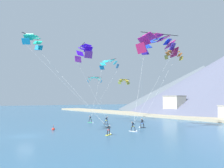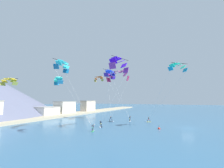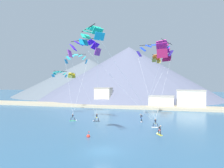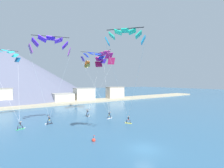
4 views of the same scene
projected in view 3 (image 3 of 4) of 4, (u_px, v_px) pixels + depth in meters
The scene contains 21 objects.
ground_plane at pixel (103, 151), 27.47m from camera, with size 400.00×400.00×0.00m, color #336084.
kitesurfer_near_lead at pixel (74, 119), 49.48m from camera, with size 1.77×0.97×1.67m.
kitesurfer_near_trail at pixel (141, 119), 47.88m from camera, with size 0.62×1.77×1.84m.
kitesurfer_mid_center at pixel (96, 119), 48.99m from camera, with size 1.78×0.78×1.73m.
kitesurfer_far_left at pixel (159, 132), 36.36m from camera, with size 1.24×1.69×1.65m.
kitesurfer_far_right at pixel (156, 125), 42.07m from camera, with size 1.79×0.78×1.77m.
parafoil_kite_near_lead at pixel (76, 58), 56.80m from camera, with size 5.85×8.67×14.90m.
parafoil_kite_near_trail at pixel (163, 49), 46.31m from camera, with size 6.19×8.82×16.02m.
parafoil_kite_mid_center at pixel (84, 47), 43.91m from camera, with size 7.20×6.75×15.91m.
parafoil_kite_far_left at pixel (92, 35), 29.50m from camera, with size 10.63×11.57×14.79m.
parafoil_kite_far_right at pixel (155, 49), 48.63m from camera, with size 8.05×8.08×16.04m.
parafoil_kite_distant_high_outer at pixel (72, 75), 67.92m from camera, with size 1.78×4.33×1.61m.
parafoil_kite_distant_low_drift at pixel (156, 58), 53.21m from camera, with size 1.87×4.06×1.88m.
parafoil_kite_distant_mid_solo at pixel (60, 73), 55.56m from camera, with size 3.08×3.99×1.59m.
race_marker_buoy at pixel (88, 136), 34.63m from camera, with size 0.56×0.56×1.02m.
shoreline_strip at pixel (149, 107), 74.23m from camera, with size 180.00×10.00×0.70m, color tan.
shore_building_harbour_front at pixel (103, 96), 83.44m from camera, with size 6.27×4.71×6.80m.
shore_building_promenade_mid at pixel (191, 99), 74.17m from camera, with size 9.44×6.12×6.23m.
shore_building_quay_east at pixel (162, 101), 77.60m from camera, with size 8.82×6.79×4.02m.
mountain_peak_west_ridge at pixel (89, 77), 149.43m from camera, with size 98.31×98.31×24.96m.
mountain_peak_central_summit at pixel (129, 72), 124.62m from camera, with size 99.82×99.82×29.11m.
Camera 3 is at (8.92, -25.96, 8.64)m, focal length 35.00 mm.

